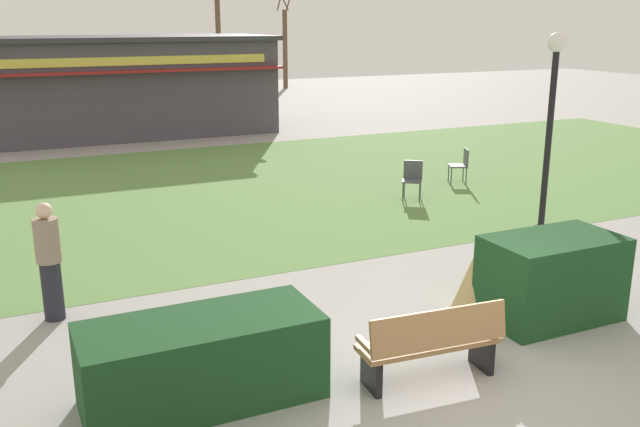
# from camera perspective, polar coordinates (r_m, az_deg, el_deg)

# --- Properties ---
(ground_plane) EXTENTS (80.00, 80.00, 0.00)m
(ground_plane) POSITION_cam_1_polar(r_m,az_deg,el_deg) (8.31, 12.47, -14.16)
(ground_plane) COLOR #999691
(lawn_patch) EXTENTS (36.00, 12.00, 0.01)m
(lawn_patch) POSITION_cam_1_polar(r_m,az_deg,el_deg) (17.24, -9.04, 1.78)
(lawn_patch) COLOR #5B8442
(lawn_patch) RESTS_ON ground_plane
(park_bench) EXTENTS (1.74, 0.65, 0.95)m
(park_bench) POSITION_cam_1_polar(r_m,az_deg,el_deg) (8.24, 9.15, -10.45)
(park_bench) COLOR #9E7547
(park_bench) RESTS_ON ground_plane
(hedge_left) EXTENTS (2.59, 1.10, 0.96)m
(hedge_left) POSITION_cam_1_polar(r_m,az_deg,el_deg) (7.87, -9.63, -11.80)
(hedge_left) COLOR #19421E
(hedge_left) RESTS_ON ground_plane
(hedge_right) EXTENTS (1.86, 1.10, 1.19)m
(hedge_right) POSITION_cam_1_polar(r_m,az_deg,el_deg) (10.26, 18.40, -5.04)
(hedge_right) COLOR #19421E
(hedge_right) RESTS_ON ground_plane
(ornamental_grass_behind_left) EXTENTS (0.76, 0.76, 1.14)m
(ornamental_grass_behind_left) POSITION_cam_1_polar(r_m,az_deg,el_deg) (10.25, 13.47, -4.81)
(ornamental_grass_behind_left) COLOR tan
(ornamental_grass_behind_left) RESTS_ON ground_plane
(ornamental_grass_behind_right) EXTENTS (0.68, 0.68, 0.93)m
(ornamental_grass_behind_right) POSITION_cam_1_polar(r_m,az_deg,el_deg) (10.26, 12.58, -5.35)
(ornamental_grass_behind_right) COLOR tan
(ornamental_grass_behind_right) RESTS_ON ground_plane
(lamppost_mid) EXTENTS (0.36, 0.36, 3.85)m
(lamppost_mid) POSITION_cam_1_polar(r_m,az_deg,el_deg) (13.77, 18.39, 8.02)
(lamppost_mid) COLOR black
(lamppost_mid) RESTS_ON ground_plane
(food_kiosk) EXTENTS (11.02, 4.76, 3.49)m
(food_kiosk) POSITION_cam_1_polar(r_m,az_deg,el_deg) (26.45, -16.21, 10.01)
(food_kiosk) COLOR #47424C
(food_kiosk) RESTS_ON ground_plane
(cafe_chair_west) EXTENTS (0.58, 0.58, 0.89)m
(cafe_chair_west) POSITION_cam_1_polar(r_m,az_deg,el_deg) (18.20, 11.50, 4.09)
(cafe_chair_west) COLOR #4C5156
(cafe_chair_west) RESTS_ON ground_plane
(cafe_chair_east) EXTENTS (0.62, 0.62, 0.89)m
(cafe_chair_east) POSITION_cam_1_polar(r_m,az_deg,el_deg) (16.40, 7.58, 3.01)
(cafe_chair_east) COLOR #4C5156
(cafe_chair_east) RESTS_ON ground_plane
(person_strolling) EXTENTS (0.34, 0.34, 1.69)m
(person_strolling) POSITION_cam_1_polar(r_m,az_deg,el_deg) (10.31, -21.27, -3.64)
(person_strolling) COLOR #23232D
(person_strolling) RESTS_ON ground_plane
(parked_car_west_slot) EXTENTS (4.35, 2.35, 1.20)m
(parked_car_west_slot) POSITION_cam_1_polar(r_m,az_deg,el_deg) (33.71, -23.97, 8.48)
(parked_car_west_slot) COLOR #2D6638
(parked_car_west_slot) RESTS_ON ground_plane
(parked_car_center_slot) EXTENTS (4.29, 2.22, 1.20)m
(parked_car_center_slot) POSITION_cam_1_polar(r_m,az_deg,el_deg) (34.29, -14.61, 9.41)
(parked_car_center_slot) COLOR #B7BABF
(parked_car_center_slot) RESTS_ON ground_plane
(tree_left_bg) EXTENTS (0.91, 0.96, 6.71)m
(tree_left_bg) POSITION_cam_1_polar(r_m,az_deg,el_deg) (39.04, -8.30, 13.90)
(tree_left_bg) COLOR brown
(tree_left_bg) RESTS_ON ground_plane
(tree_right_bg) EXTENTS (0.91, 0.96, 5.66)m
(tree_right_bg) POSITION_cam_1_polar(r_m,az_deg,el_deg) (42.89, -2.88, 13.48)
(tree_right_bg) COLOR brown
(tree_right_bg) RESTS_ON ground_plane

